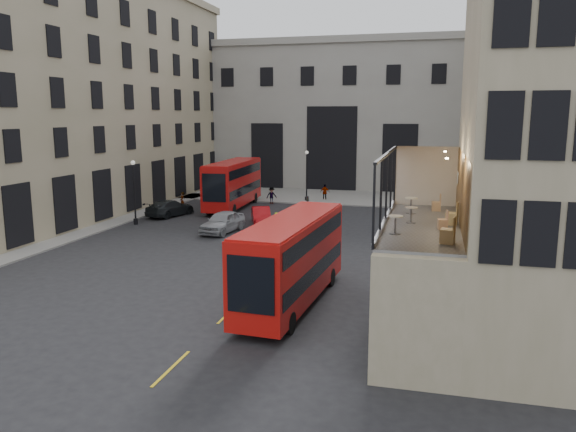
% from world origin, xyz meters
% --- Properties ---
extents(ground, '(140.00, 140.00, 0.00)m').
position_xyz_m(ground, '(0.00, 0.00, 0.00)').
color(ground, black).
rests_on(ground, ground).
extents(host_building_main, '(7.26, 11.40, 15.10)m').
position_xyz_m(host_building_main, '(9.95, 0.00, 7.79)').
color(host_building_main, tan).
rests_on(host_building_main, ground).
extents(host_frontage, '(3.00, 11.00, 4.50)m').
position_xyz_m(host_frontage, '(6.50, 0.00, 2.25)').
color(host_frontage, tan).
rests_on(host_frontage, ground).
extents(cafe_floor, '(3.00, 10.00, 0.10)m').
position_xyz_m(cafe_floor, '(6.50, 0.00, 4.55)').
color(cafe_floor, slate).
rests_on(cafe_floor, host_frontage).
extents(building_left, '(14.60, 50.60, 22.00)m').
position_xyz_m(building_left, '(-26.96, 20.00, 11.38)').
color(building_left, tan).
rests_on(building_left, ground).
extents(gateway, '(35.00, 10.60, 18.00)m').
position_xyz_m(gateway, '(-5.00, 47.99, 9.39)').
color(gateway, gray).
rests_on(gateway, ground).
extents(building_right, '(16.60, 18.60, 20.00)m').
position_xyz_m(building_right, '(20.00, 39.97, 10.39)').
color(building_right, '#A69E86').
rests_on(building_right, ground).
extents(pavement_far, '(40.00, 12.00, 0.12)m').
position_xyz_m(pavement_far, '(-6.00, 38.00, 0.06)').
color(pavement_far, slate).
rests_on(pavement_far, ground).
extents(pavement_left, '(8.00, 48.00, 0.12)m').
position_xyz_m(pavement_left, '(-22.00, 12.00, 0.06)').
color(pavement_left, slate).
rests_on(pavement_left, ground).
extents(traffic_light_near, '(0.16, 0.20, 3.80)m').
position_xyz_m(traffic_light_near, '(-1.00, 12.00, 2.42)').
color(traffic_light_near, black).
rests_on(traffic_light_near, ground).
extents(traffic_light_far, '(0.16, 0.20, 3.80)m').
position_xyz_m(traffic_light_far, '(-15.00, 28.00, 2.42)').
color(traffic_light_far, black).
rests_on(traffic_light_far, ground).
extents(street_lamp_a, '(0.36, 0.36, 5.33)m').
position_xyz_m(street_lamp_a, '(-17.00, 18.00, 2.39)').
color(street_lamp_a, black).
rests_on(street_lamp_a, ground).
extents(street_lamp_b, '(0.36, 0.36, 5.33)m').
position_xyz_m(street_lamp_b, '(-6.00, 34.00, 2.39)').
color(street_lamp_b, black).
rests_on(street_lamp_b, ground).
extents(bus_near, '(3.08, 10.68, 4.21)m').
position_xyz_m(bus_near, '(0.50, 1.96, 2.36)').
color(bus_near, '#B1100C').
rests_on(bus_near, ground).
extents(bus_far, '(3.22, 11.58, 4.57)m').
position_xyz_m(bus_far, '(-12.00, 28.05, 2.57)').
color(bus_far, '#A90D0B').
rests_on(bus_far, ground).
extents(car_a, '(2.56, 5.06, 1.65)m').
position_xyz_m(car_a, '(-8.83, 16.85, 0.83)').
color(car_a, gray).
rests_on(car_a, ground).
extents(car_b, '(2.88, 4.43, 1.38)m').
position_xyz_m(car_b, '(-6.99, 21.03, 0.69)').
color(car_b, '#A70A0E').
rests_on(car_b, ground).
extents(car_c, '(3.32, 5.46, 1.48)m').
position_xyz_m(car_c, '(-15.99, 22.32, 0.74)').
color(car_c, black).
rests_on(car_c, ground).
extents(bicycle, '(1.92, 1.05, 0.96)m').
position_xyz_m(bicycle, '(-5.11, 12.14, 0.48)').
color(bicycle, gray).
rests_on(bicycle, ground).
extents(cyclist, '(0.52, 0.71, 1.80)m').
position_xyz_m(cyclist, '(-4.34, 16.60, 0.90)').
color(cyclist, '#D6E518').
rests_on(cyclist, ground).
extents(pedestrian_a, '(0.86, 0.69, 1.69)m').
position_xyz_m(pedestrian_a, '(-13.85, 31.12, 0.85)').
color(pedestrian_a, gray).
rests_on(pedestrian_a, ground).
extents(pedestrian_b, '(1.28, 1.15, 1.72)m').
position_xyz_m(pedestrian_b, '(-9.09, 31.42, 0.86)').
color(pedestrian_b, gray).
rests_on(pedestrian_b, ground).
extents(pedestrian_c, '(1.03, 0.48, 1.72)m').
position_xyz_m(pedestrian_c, '(-4.24, 35.11, 0.86)').
color(pedestrian_c, gray).
rests_on(pedestrian_c, ground).
extents(pedestrian_d, '(1.07, 1.00, 1.84)m').
position_xyz_m(pedestrian_d, '(7.60, 29.69, 0.92)').
color(pedestrian_d, gray).
rests_on(pedestrian_d, ground).
extents(pedestrian_e, '(0.60, 0.73, 1.73)m').
position_xyz_m(pedestrian_e, '(-16.36, 25.67, 0.86)').
color(pedestrian_e, gray).
rests_on(pedestrian_e, ground).
extents(cafe_table_near, '(0.56, 0.56, 0.70)m').
position_xyz_m(cafe_table_near, '(5.55, -2.30, 5.06)').
color(cafe_table_near, white).
rests_on(cafe_table_near, cafe_floor).
extents(cafe_table_mid, '(0.53, 0.53, 0.66)m').
position_xyz_m(cafe_table_mid, '(6.03, 0.10, 5.04)').
color(cafe_table_mid, silver).
rests_on(cafe_table_mid, cafe_floor).
extents(cafe_table_far, '(0.58, 0.58, 0.73)m').
position_xyz_m(cafe_table_far, '(5.93, 2.41, 5.08)').
color(cafe_table_far, silver).
rests_on(cafe_table_far, cafe_floor).
extents(cafe_chair_a, '(0.55, 0.55, 0.96)m').
position_xyz_m(cafe_chair_a, '(7.43, -3.44, 4.89)').
color(cafe_chair_a, tan).
rests_on(cafe_chair_a, cafe_floor).
extents(cafe_chair_b, '(0.42, 0.42, 0.75)m').
position_xyz_m(cafe_chair_b, '(7.29, -0.91, 4.83)').
color(cafe_chair_b, '#DBA87E').
rests_on(cafe_chair_b, cafe_floor).
extents(cafe_chair_c, '(0.52, 0.52, 0.93)m').
position_xyz_m(cafe_chair_c, '(7.66, 0.14, 4.88)').
color(cafe_chair_c, tan).
rests_on(cafe_chair_c, cafe_floor).
extents(cafe_chair_d, '(0.42, 0.42, 0.80)m').
position_xyz_m(cafe_chair_d, '(7.05, 3.44, 4.84)').
color(cafe_chair_d, tan).
rests_on(cafe_chair_d, cafe_floor).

